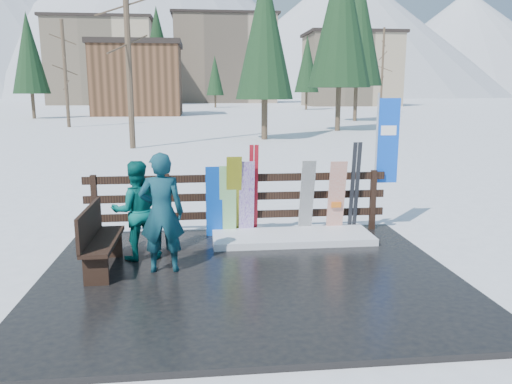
{
  "coord_description": "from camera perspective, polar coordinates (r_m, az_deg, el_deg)",
  "views": [
    {
      "loc": [
        -0.66,
        -6.86,
        2.68
      ],
      "look_at": [
        0.21,
        1.0,
        1.1
      ],
      "focal_mm": 35.0,
      "sensor_mm": 36.0,
      "label": 1
    }
  ],
  "objects": [
    {
      "name": "deck",
      "position": [
        7.38,
        -0.76,
        -9.66
      ],
      "size": [
        6.0,
        5.0,
        0.08
      ],
      "primitive_type": "cube",
      "color": "black",
      "rests_on": "ground"
    },
    {
      "name": "fence",
      "position": [
        9.29,
        -2.07,
        -0.77
      ],
      "size": [
        5.6,
        0.1,
        1.15
      ],
      "color": "black",
      "rests_on": "deck"
    },
    {
      "name": "snowboard_3",
      "position": [
        9.08,
        -1.07,
        -0.78
      ],
      "size": [
        0.27,
        0.27,
        1.4
      ],
      "primitive_type": "cube",
      "rotation": [
        0.17,
        0.0,
        0.0
      ],
      "color": "white",
      "rests_on": "deck"
    },
    {
      "name": "snowboard_5",
      "position": [
        9.38,
        9.17,
        -0.61
      ],
      "size": [
        0.31,
        0.27,
        1.38
      ],
      "primitive_type": "cube",
      "rotation": [
        0.17,
        0.0,
        0.0
      ],
      "color": "silver",
      "rests_on": "deck"
    },
    {
      "name": "ground",
      "position": [
        7.4,
        -0.76,
        -9.95
      ],
      "size": [
        700.0,
        700.0,
        0.0
      ],
      "primitive_type": "plane",
      "color": "white",
      "rests_on": "ground"
    },
    {
      "name": "snowboard_1",
      "position": [
        9.07,
        -3.24,
        -1.06
      ],
      "size": [
        0.3,
        0.22,
        1.32
      ],
      "primitive_type": "cube",
      "rotation": [
        0.15,
        0.0,
        0.0
      ],
      "color": "silver",
      "rests_on": "deck"
    },
    {
      "name": "person_front",
      "position": [
        7.37,
        -10.73,
        -2.35
      ],
      "size": [
        0.65,
        0.43,
        1.77
      ],
      "primitive_type": "imported",
      "rotation": [
        0.0,
        0.0,
        3.16
      ],
      "color": "#105253",
      "rests_on": "deck"
    },
    {
      "name": "snow_patch",
      "position": [
        8.98,
        4.19,
        -5.17
      ],
      "size": [
        2.84,
        1.0,
        0.12
      ],
      "primitive_type": "cube",
      "color": "white",
      "rests_on": "deck"
    },
    {
      "name": "ski_pair_b",
      "position": [
        9.52,
        11.2,
        0.52
      ],
      "size": [
        0.17,
        0.21,
        1.71
      ],
      "color": "black",
      "rests_on": "deck"
    },
    {
      "name": "ski_pair_a",
      "position": [
        9.13,
        -0.3,
        0.22
      ],
      "size": [
        0.16,
        0.28,
        1.69
      ],
      "color": "#A41421",
      "rests_on": "deck"
    },
    {
      "name": "rental_flag",
      "position": [
        9.8,
        14.53,
        5.11
      ],
      "size": [
        0.45,
        0.04,
        2.6
      ],
      "color": "silver",
      "rests_on": "deck"
    },
    {
      "name": "trees",
      "position": [
        55.66,
        -1.42,
        14.56
      ],
      "size": [
        41.98,
        68.71,
        13.23
      ],
      "color": "#382B1E",
      "rests_on": "ground"
    },
    {
      "name": "bench",
      "position": [
        7.72,
        -17.63,
        -4.91
      ],
      "size": [
        0.41,
        1.5,
        0.97
      ],
      "color": "black",
      "rests_on": "deck"
    },
    {
      "name": "snowboard_2",
      "position": [
        9.05,
        -2.54,
        -0.51
      ],
      "size": [
        0.27,
        0.39,
        1.5
      ],
      "primitive_type": "cube",
      "rotation": [
        0.24,
        0.0,
        0.0
      ],
      "color": "yellow",
      "rests_on": "deck"
    },
    {
      "name": "person_back",
      "position": [
        8.05,
        -13.54,
        -2.06
      ],
      "size": [
        0.89,
        0.77,
        1.57
      ],
      "primitive_type": "imported",
      "rotation": [
        0.0,
        0.0,
        3.4
      ],
      "color": "#05534E",
      "rests_on": "deck"
    },
    {
      "name": "snowboard_4",
      "position": [
        9.25,
        5.83,
        -0.61
      ],
      "size": [
        0.26,
        0.36,
        1.4
      ],
      "primitive_type": "cube",
      "rotation": [
        0.23,
        0.0,
        0.0
      ],
      "color": "black",
      "rests_on": "deck"
    },
    {
      "name": "resort_buildings",
      "position": [
        122.49,
        -5.63,
        14.59
      ],
      "size": [
        73.0,
        87.6,
        22.6
      ],
      "color": "tan",
      "rests_on": "ground"
    },
    {
      "name": "snowboard_0",
      "position": [
        9.06,
        -4.81,
        -1.13
      ],
      "size": [
        0.3,
        0.2,
        1.31
      ],
      "primitive_type": "cube",
      "rotation": [
        0.13,
        0.0,
        0.0
      ],
      "color": "#0B47BD",
      "rests_on": "deck"
    },
    {
      "name": "mountains",
      "position": [
        338.77,
        -8.32,
        19.26
      ],
      "size": [
        520.0,
        260.0,
        120.0
      ],
      "color": "white",
      "rests_on": "ground"
    }
  ]
}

